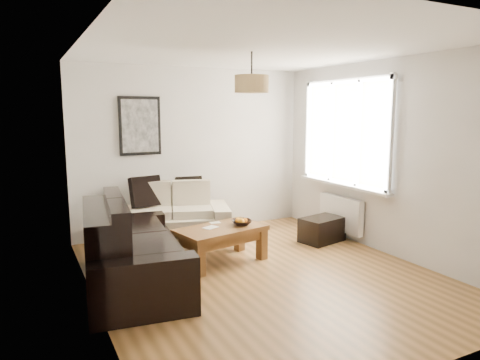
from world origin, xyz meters
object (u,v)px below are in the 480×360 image
sofa_leather (133,245)px  ottoman (322,229)px  coffee_table (221,245)px  loveseat_cream (172,214)px

sofa_leather → ottoman: 2.92m
ottoman → coffee_table: bearing=-174.9°
sofa_leather → ottoman: bearing=-75.7°
loveseat_cream → sofa_leather: size_ratio=0.80×
loveseat_cream → ottoman: loveseat_cream is taller
loveseat_cream → ottoman: (1.97, -1.01, -0.23)m
coffee_table → ottoman: 1.72m
coffee_table → ottoman: coffee_table is taller
loveseat_cream → sofa_leather: (-0.91, -1.38, 0.04)m
coffee_table → ottoman: (1.71, 0.15, -0.05)m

